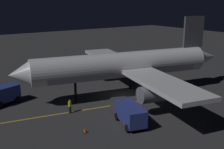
{
  "coord_description": "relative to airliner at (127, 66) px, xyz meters",
  "views": [
    {
      "loc": [
        -30.73,
        23.47,
        13.6
      ],
      "look_at": [
        0.0,
        2.0,
        3.5
      ],
      "focal_mm": 43.57,
      "sensor_mm": 36.0,
      "label": 1
    }
  ],
  "objects": [
    {
      "name": "apron_guide_stripe",
      "position": [
        -2.41,
        4.55,
        -4.46
      ],
      "size": [
        5.78,
        27.16,
        0.01
      ],
      "primitive_type": "cube",
      "rotation": [
        0.0,
        0.0,
        -0.2
      ],
      "color": "gold",
      "rests_on": "ground_plane"
    },
    {
      "name": "ground_crew_worker",
      "position": [
        -1.47,
        10.12,
        -3.57
      ],
      "size": [
        0.4,
        0.4,
        1.74
      ],
      "color": "black",
      "rests_on": "ground_plane"
    },
    {
      "name": "baggage_truck",
      "position": [
        6.39,
        16.59,
        -3.2
      ],
      "size": [
        3.76,
        6.03,
        2.48
      ],
      "color": "navy",
      "rests_on": "ground_plane"
    },
    {
      "name": "traffic_cone_near_right",
      "position": [
        -7.97,
        6.17,
        -4.21
      ],
      "size": [
        0.5,
        0.5,
        0.55
      ],
      "color": "#EA590F",
      "rests_on": "ground_plane"
    },
    {
      "name": "airliner",
      "position": [
        0.0,
        0.0,
        0.0
      ],
      "size": [
        31.48,
        32.9,
        11.38
      ],
      "color": "white",
      "rests_on": "ground_plane"
    },
    {
      "name": "traffic_cone_near_left",
      "position": [
        -7.22,
        11.21,
        -4.21
      ],
      "size": [
        0.5,
        0.5,
        0.55
      ],
      "color": "#EA590F",
      "rests_on": "ground_plane"
    },
    {
      "name": "ground_plane",
      "position": [
        0.12,
        0.55,
        -4.56
      ],
      "size": [
        180.0,
        180.0,
        0.2
      ],
      "primitive_type": "cube",
      "color": "#323234"
    },
    {
      "name": "catering_truck",
      "position": [
        -7.84,
        5.84,
        -3.25
      ],
      "size": [
        6.84,
        3.81,
        2.29
      ],
      "color": "navy",
      "rests_on": "ground_plane"
    }
  ]
}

